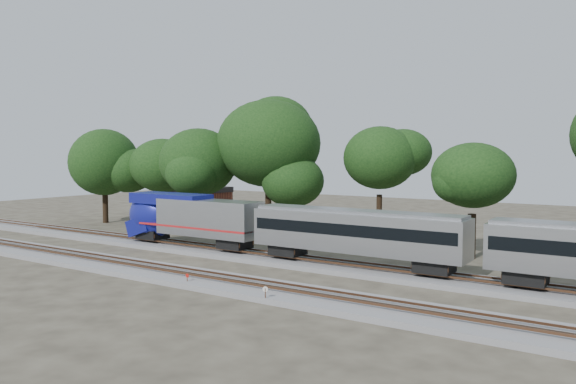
# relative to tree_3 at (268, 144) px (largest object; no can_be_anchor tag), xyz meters

# --- Properties ---
(ground) EXTENTS (160.00, 160.00, 0.00)m
(ground) POSITION_rel_tree_3_xyz_m (8.18, -21.12, -11.02)
(ground) COLOR #383328
(ground) RESTS_ON ground
(track_far) EXTENTS (160.00, 5.00, 0.73)m
(track_far) POSITION_rel_tree_3_xyz_m (8.18, -15.12, -10.81)
(track_far) COLOR slate
(track_far) RESTS_ON ground
(track_near) EXTENTS (160.00, 5.00, 0.73)m
(track_near) POSITION_rel_tree_3_xyz_m (8.18, -25.12, -10.81)
(track_near) COLOR slate
(track_near) RESTS_ON ground
(switch_stand_red) EXTENTS (0.31, 0.06, 0.96)m
(switch_stand_red) POSITION_rel_tree_3_xyz_m (11.72, -26.81, -10.40)
(switch_stand_red) COLOR #512D19
(switch_stand_red) RESTS_ON ground
(switch_stand_white) EXTENTS (0.36, 0.15, 1.16)m
(switch_stand_white) POSITION_rel_tree_3_xyz_m (19.32, -27.49, -10.28)
(switch_stand_white) COLOR #512D19
(switch_stand_white) RESTS_ON ground
(switch_lever) EXTENTS (0.55, 0.38, 0.30)m
(switch_lever) POSITION_rel_tree_3_xyz_m (16.68, -26.84, -10.87)
(switch_lever) COLOR #512D19
(switch_lever) RESTS_ON ground
(brick_building) EXTENTS (10.10, 7.67, 4.51)m
(brick_building) POSITION_rel_tree_3_xyz_m (-20.69, 9.69, -8.74)
(brick_building) COLOR brown
(brick_building) RESTS_ON ground
(tree_0) EXTENTS (8.69, 8.69, 12.26)m
(tree_0) POSITION_rel_tree_3_xyz_m (-24.58, -5.20, -2.48)
(tree_0) COLOR black
(tree_0) RESTS_ON ground
(tree_1) EXTENTS (8.29, 8.29, 11.68)m
(tree_1) POSITION_rel_tree_3_xyz_m (-15.62, -2.71, -2.88)
(tree_1) COLOR black
(tree_1) RESTS_ON ground
(tree_2) EXTENTS (8.84, 8.84, 12.46)m
(tree_2) POSITION_rel_tree_3_xyz_m (-8.30, -3.61, -2.34)
(tree_2) COLOR black
(tree_2) RESTS_ON ground
(tree_3) EXTENTS (11.21, 11.21, 15.80)m
(tree_3) POSITION_rel_tree_3_xyz_m (0.00, 0.00, 0.00)
(tree_3) COLOR black
(tree_3) RESTS_ON ground
(tree_4) EXTENTS (6.59, 6.59, 9.30)m
(tree_4) POSITION_rel_tree_3_xyz_m (3.78, -0.26, -4.56)
(tree_4) COLOR black
(tree_4) RESTS_ON ground
(tree_5) EXTENTS (9.44, 9.44, 13.31)m
(tree_5) POSITION_rel_tree_3_xyz_m (13.41, 3.52, -1.74)
(tree_5) COLOR black
(tree_5) RESTS_ON ground
(tree_6) EXTENTS (7.92, 7.92, 11.16)m
(tree_6) POSITION_rel_tree_3_xyz_m (26.16, -4.04, -3.25)
(tree_6) COLOR black
(tree_6) RESTS_ON ground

